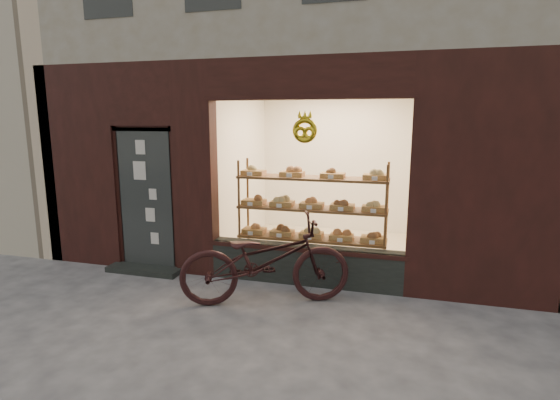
% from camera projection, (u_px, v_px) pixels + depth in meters
% --- Properties ---
extents(ground, '(90.00, 90.00, 0.00)m').
position_uv_depth(ground, '(214.00, 355.00, 4.32)').
color(ground, '#46464B').
extents(display_shelf, '(2.20, 0.45, 1.70)m').
position_uv_depth(display_shelf, '(312.00, 218.00, 6.45)').
color(display_shelf, brown).
rests_on(display_shelf, ground).
extents(bicycle, '(2.25, 1.49, 1.12)m').
position_uv_depth(bicycle, '(265.00, 260.00, 5.46)').
color(bicycle, black).
rests_on(bicycle, ground).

